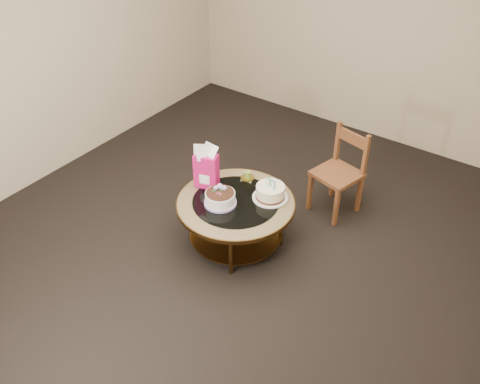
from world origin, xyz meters
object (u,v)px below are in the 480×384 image
Objects in this scene: decorated_cake at (220,198)px; gift_bag at (206,167)px; dining_chair at (340,172)px; coffee_table at (236,208)px; cream_cake at (270,192)px.

decorated_cake is 0.32m from gift_bag.
gift_bag reaches higher than dining_chair.
cream_cake is at bearing 43.55° from coffee_table.
cream_cake is at bearing 45.89° from decorated_cake.
cream_cake is 0.81m from dining_chair.
dining_chair reaches higher than cream_cake.
gift_bag is at bearing 151.41° from decorated_cake.
gift_bag is at bearing -118.15° from dining_chair.
dining_chair is at bearing 29.98° from gift_bag.
dining_chair is at bearing 61.38° from decorated_cake.
gift_bag reaches higher than decorated_cake.
cream_cake reaches higher than decorated_cake.
dining_chair is (0.83, 0.93, -0.24)m from gift_bag.
cream_cake is (0.30, 0.31, 0.01)m from decorated_cake.
coffee_table is 2.50× the size of gift_bag.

